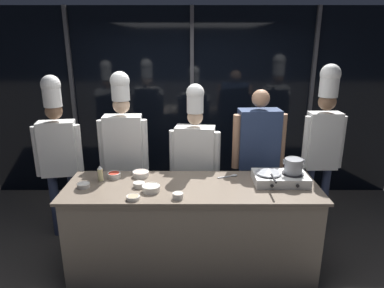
{
  "coord_description": "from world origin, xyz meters",
  "views": [
    {
      "loc": [
        0.0,
        -3.07,
        2.29
      ],
      "look_at": [
        0.0,
        0.25,
        1.25
      ],
      "focal_mm": 32.0,
      "sensor_mm": 36.0,
      "label": 1
    }
  ],
  "objects_px": {
    "prep_bowl_chicken": "(178,195)",
    "prep_bowl_noodles": "(151,188)",
    "prep_bowl_shrimp": "(141,173)",
    "chef_line": "(195,153)",
    "prep_bowl_onion": "(139,184)",
    "serving_spoon_slotted": "(231,176)",
    "stock_pot": "(294,166)",
    "portable_stove": "(280,178)",
    "frying_pan": "(269,171)",
    "prep_bowl_mushrooms": "(133,197)",
    "prep_bowl_rice": "(83,185)",
    "squeeze_bottle_oil": "(100,173)",
    "chef_sous": "(124,142)",
    "chef_head": "(58,146)",
    "prep_bowl_chili_flakes": "(114,175)",
    "person_guest": "(258,149)",
    "chef_pastry": "(324,134)"
  },
  "relations": [
    {
      "from": "stock_pot",
      "to": "person_guest",
      "type": "height_order",
      "value": "person_guest"
    },
    {
      "from": "prep_bowl_rice",
      "to": "serving_spoon_slotted",
      "type": "relative_size",
      "value": 0.56
    },
    {
      "from": "prep_bowl_chili_flakes",
      "to": "chef_head",
      "type": "xyz_separation_m",
      "value": [
        -0.71,
        0.4,
        0.18
      ]
    },
    {
      "from": "squeeze_bottle_oil",
      "to": "prep_bowl_chili_flakes",
      "type": "bearing_deg",
      "value": 32.0
    },
    {
      "from": "squeeze_bottle_oil",
      "to": "prep_bowl_noodles",
      "type": "distance_m",
      "value": 0.6
    },
    {
      "from": "chef_sous",
      "to": "person_guest",
      "type": "distance_m",
      "value": 1.55
    },
    {
      "from": "prep_bowl_chicken",
      "to": "prep_bowl_noodles",
      "type": "bearing_deg",
      "value": 149.66
    },
    {
      "from": "prep_bowl_shrimp",
      "to": "chef_head",
      "type": "xyz_separation_m",
      "value": [
        -0.98,
        0.36,
        0.19
      ]
    },
    {
      "from": "frying_pan",
      "to": "chef_head",
      "type": "xyz_separation_m",
      "value": [
        -2.27,
        0.53,
        0.09
      ]
    },
    {
      "from": "serving_spoon_slotted",
      "to": "squeeze_bottle_oil",
      "type": "bearing_deg",
      "value": -175.36
    },
    {
      "from": "prep_bowl_onion",
      "to": "portable_stove",
      "type": "bearing_deg",
      "value": 4.26
    },
    {
      "from": "prep_bowl_rice",
      "to": "chef_pastry",
      "type": "relative_size",
      "value": 0.06
    },
    {
      "from": "frying_pan",
      "to": "squeeze_bottle_oil",
      "type": "bearing_deg",
      "value": 178.12
    },
    {
      "from": "frying_pan",
      "to": "prep_bowl_chili_flakes",
      "type": "xyz_separation_m",
      "value": [
        -1.56,
        0.13,
        -0.09
      ]
    },
    {
      "from": "stock_pot",
      "to": "frying_pan",
      "type": "bearing_deg",
      "value": -178.92
    },
    {
      "from": "chef_line",
      "to": "chef_head",
      "type": "bearing_deg",
      "value": 9.9
    },
    {
      "from": "stock_pot",
      "to": "prep_bowl_mushrooms",
      "type": "height_order",
      "value": "stock_pot"
    },
    {
      "from": "prep_bowl_onion",
      "to": "chef_sous",
      "type": "relative_size",
      "value": 0.06
    },
    {
      "from": "prep_bowl_chicken",
      "to": "prep_bowl_mushrooms",
      "type": "bearing_deg",
      "value": -177.59
    },
    {
      "from": "prep_bowl_rice",
      "to": "prep_bowl_onion",
      "type": "xyz_separation_m",
      "value": [
        0.54,
        0.0,
        0.0
      ]
    },
    {
      "from": "frying_pan",
      "to": "prep_bowl_onion",
      "type": "bearing_deg",
      "value": -175.53
    },
    {
      "from": "prep_bowl_chicken",
      "to": "prep_bowl_noodles",
      "type": "xyz_separation_m",
      "value": [
        -0.26,
        0.15,
        0.0
      ]
    },
    {
      "from": "squeeze_bottle_oil",
      "to": "chef_sous",
      "type": "xyz_separation_m",
      "value": [
        0.13,
        0.57,
        0.15
      ]
    },
    {
      "from": "prep_bowl_chili_flakes",
      "to": "prep_bowl_onion",
      "type": "bearing_deg",
      "value": -38.2
    },
    {
      "from": "person_guest",
      "to": "prep_bowl_rice",
      "type": "bearing_deg",
      "value": 17.04
    },
    {
      "from": "portable_stove",
      "to": "stock_pot",
      "type": "distance_m",
      "value": 0.18
    },
    {
      "from": "prep_bowl_noodles",
      "to": "chef_line",
      "type": "relative_size",
      "value": 0.09
    },
    {
      "from": "portable_stove",
      "to": "prep_bowl_onion",
      "type": "xyz_separation_m",
      "value": [
        -1.39,
        -0.1,
        -0.02
      ]
    },
    {
      "from": "portable_stove",
      "to": "prep_bowl_mushrooms",
      "type": "bearing_deg",
      "value": -165.34
    },
    {
      "from": "prep_bowl_rice",
      "to": "person_guest",
      "type": "xyz_separation_m",
      "value": [
        1.81,
        0.71,
        0.13
      ]
    },
    {
      "from": "frying_pan",
      "to": "prep_bowl_chili_flakes",
      "type": "bearing_deg",
      "value": 175.26
    },
    {
      "from": "frying_pan",
      "to": "prep_bowl_rice",
      "type": "relative_size",
      "value": 3.56
    },
    {
      "from": "prep_bowl_onion",
      "to": "serving_spoon_slotted",
      "type": "relative_size",
      "value": 0.51
    },
    {
      "from": "frying_pan",
      "to": "chef_head",
      "type": "relative_size",
      "value": 0.23
    },
    {
      "from": "frying_pan",
      "to": "chef_line",
      "type": "xyz_separation_m",
      "value": [
        -0.72,
        0.57,
        -0.0
      ]
    },
    {
      "from": "frying_pan",
      "to": "prep_bowl_noodles",
      "type": "xyz_separation_m",
      "value": [
        -1.14,
        -0.2,
        -0.09
      ]
    },
    {
      "from": "serving_spoon_slotted",
      "to": "chef_sous",
      "type": "xyz_separation_m",
      "value": [
        -1.2,
        0.46,
        0.22
      ]
    },
    {
      "from": "stock_pot",
      "to": "prep_bowl_noodles",
      "type": "xyz_separation_m",
      "value": [
        -1.39,
        -0.2,
        -0.15
      ]
    },
    {
      "from": "squeeze_bottle_oil",
      "to": "chef_sous",
      "type": "distance_m",
      "value": 0.61
    },
    {
      "from": "chef_head",
      "to": "frying_pan",
      "type": "bearing_deg",
      "value": 156.45
    },
    {
      "from": "prep_bowl_shrimp",
      "to": "chef_line",
      "type": "relative_size",
      "value": 0.09
    },
    {
      "from": "frying_pan",
      "to": "prep_bowl_noodles",
      "type": "distance_m",
      "value": 1.16
    },
    {
      "from": "frying_pan",
      "to": "stock_pot",
      "type": "relative_size",
      "value": 2.16
    },
    {
      "from": "prep_bowl_chili_flakes",
      "to": "person_guest",
      "type": "bearing_deg",
      "value": 17.05
    },
    {
      "from": "prep_bowl_chicken",
      "to": "prep_bowl_noodles",
      "type": "height_order",
      "value": "prep_bowl_noodles"
    },
    {
      "from": "prep_bowl_chili_flakes",
      "to": "frying_pan",
      "type": "bearing_deg",
      "value": -4.74
    },
    {
      "from": "frying_pan",
      "to": "chef_line",
      "type": "distance_m",
      "value": 0.92
    },
    {
      "from": "portable_stove",
      "to": "prep_bowl_rice",
      "type": "bearing_deg",
      "value": -176.83
    },
    {
      "from": "prep_bowl_noodles",
      "to": "person_guest",
      "type": "bearing_deg",
      "value": 35.08
    },
    {
      "from": "prep_bowl_chili_flakes",
      "to": "person_guest",
      "type": "xyz_separation_m",
      "value": [
        1.57,
        0.48,
        0.12
      ]
    }
  ]
}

